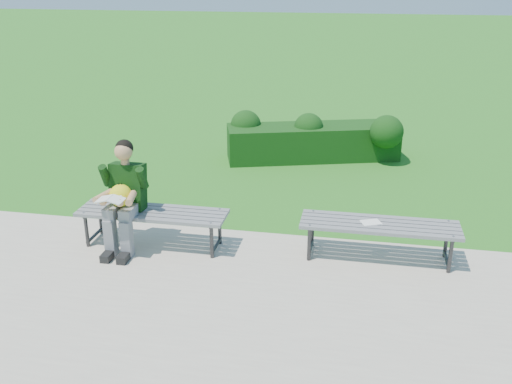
{
  "coord_description": "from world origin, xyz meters",
  "views": [
    {
      "loc": [
        1.38,
        -6.52,
        3.17
      ],
      "look_at": [
        0.2,
        -0.32,
        0.7
      ],
      "focal_mm": 40.0,
      "sensor_mm": 36.0,
      "label": 1
    }
  ],
  "objects": [
    {
      "name": "walkway",
      "position": [
        0.0,
        -1.75,
        0.01
      ],
      "size": [
        30.0,
        3.5,
        0.02
      ],
      "color": "beige",
      "rests_on": "ground"
    },
    {
      "name": "ground",
      "position": [
        0.0,
        0.0,
        0.0
      ],
      "size": [
        80.0,
        80.0,
        0.0
      ],
      "color": "#327422",
      "rests_on": "ground"
    },
    {
      "name": "hedge",
      "position": [
        0.57,
        3.25,
        0.37
      ],
      "size": [
        3.18,
        1.6,
        0.86
      ],
      "color": "#124214",
      "rests_on": "ground"
    },
    {
      "name": "seated_boy",
      "position": [
        -1.31,
        -0.69,
        0.71
      ],
      "size": [
        0.56,
        0.76,
        1.31
      ],
      "color": "slate",
      "rests_on": "walkway"
    },
    {
      "name": "bench_right",
      "position": [
        1.67,
        -0.44,
        0.42
      ],
      "size": [
        1.8,
        0.5,
        0.46
      ],
      "color": "slate",
      "rests_on": "walkway"
    },
    {
      "name": "bench_left",
      "position": [
        -1.01,
        -0.6,
        0.42
      ],
      "size": [
        1.8,
        0.5,
        0.46
      ],
      "color": "slate",
      "rests_on": "walkway"
    },
    {
      "name": "paper_sheet",
      "position": [
        1.57,
        -0.44,
        0.47
      ],
      "size": [
        0.27,
        0.23,
        0.01
      ],
      "color": "white",
      "rests_on": "bench_right"
    }
  ]
}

